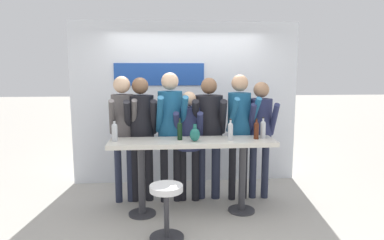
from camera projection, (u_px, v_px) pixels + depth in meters
name	position (u px, v px, depth m)	size (l,w,h in m)	color
ground_plane	(192.00, 213.00, 4.57)	(40.00, 40.00, 0.00)	#B2ADA3
back_wall	(185.00, 103.00, 5.72)	(3.74, 0.12, 2.67)	silver
tasting_table	(192.00, 154.00, 4.45)	(2.14, 0.50, 0.99)	silver
bar_stool	(166.00, 203.00, 3.81)	(0.39, 0.39, 0.63)	#333338
person_far_left	(123.00, 124.00, 4.78)	(0.42, 0.56, 1.80)	#23283D
person_left	(141.00, 126.00, 4.83)	(0.46, 0.57, 1.79)	black
person_center_left	(170.00, 122.00, 4.79)	(0.45, 0.58, 1.85)	black
person_center	(189.00, 134.00, 4.85)	(0.44, 0.53, 1.59)	black
person_center_right	(209.00, 125.00, 4.92)	(0.51, 0.61, 1.78)	#23283D
person_right	(239.00, 122.00, 4.89)	(0.44, 0.57, 1.82)	black
person_far_right	(260.00, 127.00, 4.94)	(0.42, 0.54, 1.72)	#23283D
wine_bottle_0	(230.00, 130.00, 4.39)	(0.07, 0.07, 0.28)	#B7BCC1
wine_bottle_1	(115.00, 131.00, 4.33)	(0.07, 0.07, 0.28)	#B7BCC1
wine_bottle_2	(180.00, 130.00, 4.41)	(0.07, 0.07, 0.28)	black
wine_bottle_3	(263.00, 129.00, 4.51)	(0.07, 0.07, 0.28)	#B7BCC1
wine_bottle_4	(256.00, 129.00, 4.47)	(0.07, 0.07, 0.27)	#4C1E0F
decorative_vase	(195.00, 134.00, 4.33)	(0.13, 0.13, 0.22)	#1E665B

